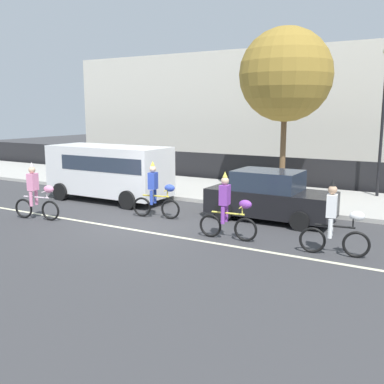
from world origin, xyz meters
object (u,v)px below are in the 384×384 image
object	(u,v)px
parade_cyclist_pink	(36,195)
parade_cyclist_cobalt	(156,193)
street_lamp_post	(384,100)
parked_van_white	(111,169)
parade_cyclist_purple	(228,210)
parked_car_black	(270,197)
parade_cyclist_zebra	(336,223)

from	to	relation	value
parade_cyclist_pink	parade_cyclist_cobalt	size ratio (longest dim) A/B	1.00
parade_cyclist_cobalt	street_lamp_post	bearing A→B (deg)	50.12
street_lamp_post	parked_van_white	bearing A→B (deg)	-148.98
parade_cyclist_purple	parked_van_white	xyz separation A→B (m)	(-6.49, 2.66, 0.44)
parked_car_black	street_lamp_post	world-z (taller)	street_lamp_post
parade_cyclist_zebra	parked_van_white	xyz separation A→B (m)	(-9.41, 2.61, 0.44)
parade_cyclist_cobalt	parked_van_white	bearing A→B (deg)	154.58
parade_cyclist_purple	parked_car_black	distance (m)	2.76
parade_cyclist_purple	parked_van_white	bearing A→B (deg)	157.73
parade_cyclist_cobalt	parade_cyclist_purple	bearing A→B (deg)	-18.87
parked_van_white	parade_cyclist_zebra	bearing A→B (deg)	-15.51
parked_van_white	parked_car_black	size ratio (longest dim) A/B	1.22
parade_cyclist_pink	parade_cyclist_zebra	bearing A→B (deg)	6.85
parked_car_black	parade_cyclist_cobalt	bearing A→B (deg)	-153.80
parade_cyclist_purple	parade_cyclist_zebra	size ratio (longest dim) A/B	1.00
parade_cyclist_cobalt	street_lamp_post	xyz separation A→B (m)	(5.95, 7.12, 3.15)
parked_van_white	street_lamp_post	xyz separation A→B (m)	(9.24, 5.56, 2.71)
parade_cyclist_zebra	parade_cyclist_cobalt	bearing A→B (deg)	170.30
parade_cyclist_pink	street_lamp_post	distance (m)	13.48
parade_cyclist_purple	parked_car_black	size ratio (longest dim) A/B	0.47
parade_cyclist_zebra	parade_cyclist_purple	bearing A→B (deg)	-179.04
parade_cyclist_zebra	street_lamp_post	size ratio (longest dim) A/B	0.33
parade_cyclist_cobalt	parked_car_black	world-z (taller)	parade_cyclist_cobalt
parade_cyclist_cobalt	parked_van_white	world-z (taller)	parked_van_white
parade_cyclist_pink	parade_cyclist_purple	distance (m)	6.58
parade_cyclist_purple	street_lamp_post	bearing A→B (deg)	71.49
parade_cyclist_purple	street_lamp_post	size ratio (longest dim) A/B	0.33
parade_cyclist_purple	parade_cyclist_cobalt	bearing A→B (deg)	161.13
parade_cyclist_purple	parade_cyclist_zebra	xyz separation A→B (m)	(2.91, 0.05, 0.00)
parade_cyclist_cobalt	parade_cyclist_purple	distance (m)	3.38
parked_car_black	street_lamp_post	bearing A→B (deg)	64.78
parade_cyclist_pink	parade_cyclist_purple	xyz separation A→B (m)	(6.49, 1.08, 0.00)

